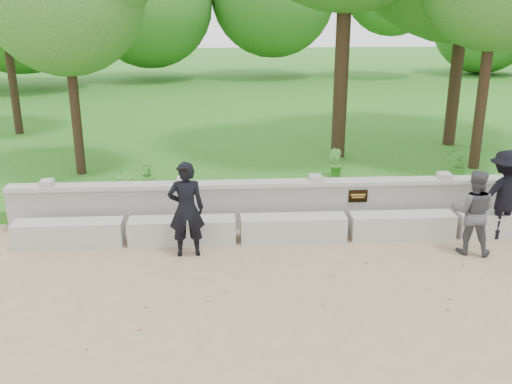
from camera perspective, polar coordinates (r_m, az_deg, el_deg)
The scene contains 11 objects.
ground at distance 8.95m, azimuth 11.70°, elevation -9.28°, with size 80.00×80.00×0.00m, color #9D8060.
lawn at distance 22.11m, azimuth 2.41°, elevation 7.98°, with size 40.00×22.00×0.25m, color #1B6117.
concrete_bench at distance 10.53m, azimuth 9.16°, elevation -3.45°, with size 11.90×0.45×0.45m.
parapet_wall at distance 11.09m, azimuth 8.45°, elevation -0.96°, with size 12.50×0.35×0.90m.
man_main at distance 9.58m, azimuth -6.99°, elevation -1.71°, with size 0.64×0.57×1.66m.
visitor_left at distance 10.31m, azimuth 20.86°, elevation -1.89°, with size 0.87×0.78×1.48m.
visitor_mid at distance 11.19m, azimuth 23.52°, elevation -0.23°, with size 1.12×0.73×1.64m.
shrub_a at distance 11.63m, azimuth -12.81°, elevation 0.34°, with size 0.36×0.24×0.68m, color #40862D.
shrub_b at distance 13.37m, azimuth 7.90°, elevation 2.90°, with size 0.35×0.29×0.64m, color #40862D.
shrub_c at distance 13.87m, azimuth 19.55°, elevation 2.52°, with size 0.56×0.49×0.63m, color #40862D.
shrub_d at distance 12.77m, azimuth -10.74°, elevation 1.87°, with size 0.33×0.29×0.58m, color #40862D.
Camera 1 is at (-2.27, -7.63, 4.09)m, focal length 40.00 mm.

